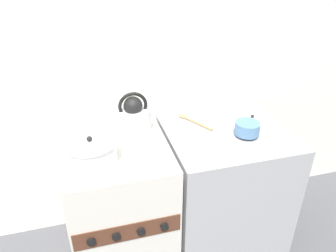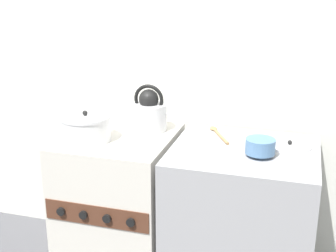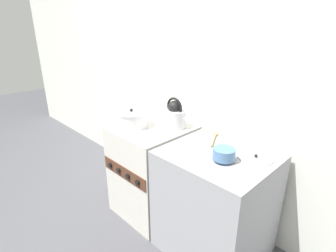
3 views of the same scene
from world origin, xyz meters
name	(u,v)px [view 3 (image 3 of 3)]	position (x,y,z in m)	size (l,w,h in m)	color
ground_plane	(128,223)	(0.00, 0.00, 0.00)	(12.00, 12.00, 0.00)	#4C4C51
wall_back	(185,74)	(0.00, 0.72, 1.25)	(7.00, 0.06, 2.50)	silver
stove	(153,170)	(0.00, 0.31, 0.42)	(0.59, 0.65, 0.84)	beige
counter	(215,203)	(0.68, 0.33, 0.42)	(0.74, 0.65, 0.83)	#99999E
kettle	(175,116)	(0.13, 0.45, 0.94)	(0.24, 0.20, 0.26)	silver
cooking_pot	(132,119)	(-0.13, 0.20, 0.91)	(0.27, 0.27, 0.16)	silver
enamel_bowl	(224,154)	(0.77, 0.26, 0.88)	(0.15, 0.15, 0.09)	#4C729E
loose_pot_lid	(256,158)	(0.90, 0.44, 0.84)	(0.22, 0.22, 0.03)	silver
wooden_spoon	(215,138)	(0.51, 0.51, 0.84)	(0.16, 0.26, 0.02)	#A37A4C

